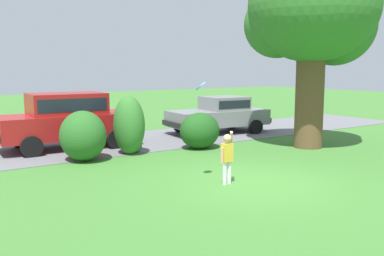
{
  "coord_description": "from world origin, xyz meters",
  "views": [
    {
      "loc": [
        -7.0,
        -7.52,
        2.76
      ],
      "look_at": [
        -0.34,
        2.3,
        1.1
      ],
      "focal_mm": 40.09,
      "sensor_mm": 36.0,
      "label": 1
    }
  ],
  "objects_px": {
    "oak_tree_large": "(313,15)",
    "parked_sedan": "(220,113)",
    "parked_suv": "(67,118)",
    "frisbee": "(201,86)",
    "child_thrower": "(227,155)"
  },
  "relations": [
    {
      "from": "oak_tree_large",
      "to": "parked_sedan",
      "type": "height_order",
      "value": "oak_tree_large"
    },
    {
      "from": "parked_sedan",
      "to": "frisbee",
      "type": "height_order",
      "value": "frisbee"
    },
    {
      "from": "child_thrower",
      "to": "frisbee",
      "type": "xyz_separation_m",
      "value": [
        -0.45,
        0.46,
        1.63
      ]
    },
    {
      "from": "child_thrower",
      "to": "oak_tree_large",
      "type": "bearing_deg",
      "value": 22.37
    },
    {
      "from": "oak_tree_large",
      "to": "parked_sedan",
      "type": "xyz_separation_m",
      "value": [
        -0.73,
        4.23,
        -3.7
      ]
    },
    {
      "from": "oak_tree_large",
      "to": "child_thrower",
      "type": "distance_m",
      "value": 7.13
    },
    {
      "from": "parked_suv",
      "to": "child_thrower",
      "type": "bearing_deg",
      "value": -75.99
    },
    {
      "from": "oak_tree_large",
      "to": "child_thrower",
      "type": "bearing_deg",
      "value": -157.63
    },
    {
      "from": "oak_tree_large",
      "to": "parked_suv",
      "type": "height_order",
      "value": "oak_tree_large"
    },
    {
      "from": "oak_tree_large",
      "to": "parked_suv",
      "type": "relative_size",
      "value": 1.4
    },
    {
      "from": "child_thrower",
      "to": "frisbee",
      "type": "height_order",
      "value": "frisbee"
    },
    {
      "from": "parked_suv",
      "to": "frisbee",
      "type": "height_order",
      "value": "frisbee"
    },
    {
      "from": "oak_tree_large",
      "to": "parked_suv",
      "type": "xyz_separation_m",
      "value": [
        -7.23,
        4.39,
        -3.47
      ]
    },
    {
      "from": "child_thrower",
      "to": "frisbee",
      "type": "relative_size",
      "value": 4.22
    },
    {
      "from": "parked_sedan",
      "to": "frisbee",
      "type": "xyz_separation_m",
      "value": [
        -5.28,
        -6.05,
        1.5
      ]
    }
  ]
}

